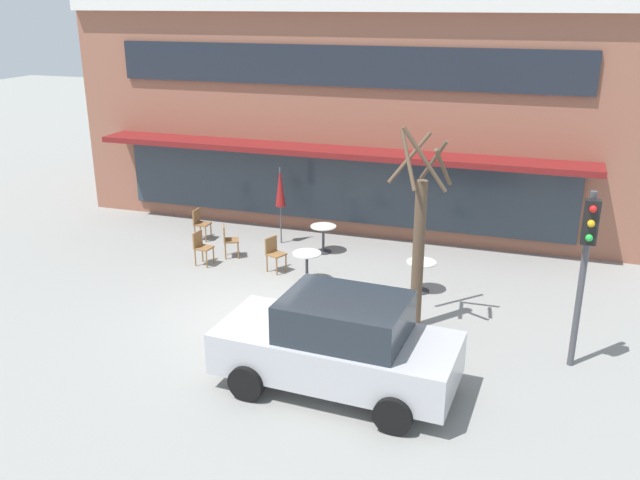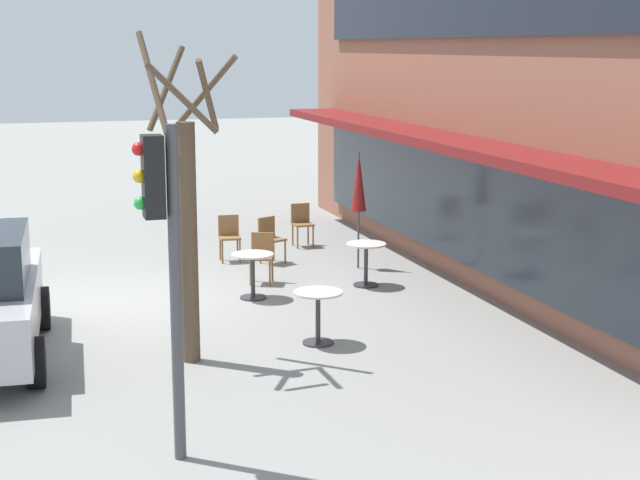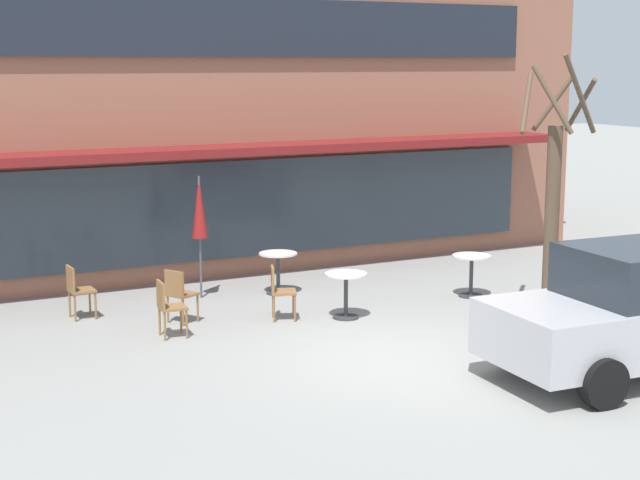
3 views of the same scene
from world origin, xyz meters
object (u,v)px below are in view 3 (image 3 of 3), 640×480
patio_umbrella_green_folded (199,208)px  cafe_chair_0 (279,289)px  street_tree (553,202)px  cafe_chair_2 (179,292)px  cafe_chair_3 (168,304)px  cafe_chair_1 (77,288)px  cafe_table_near_wall (278,266)px  cafe_table_streetside (346,288)px  cafe_table_by_tree (471,269)px  parked_sedan (640,311)px

patio_umbrella_green_folded → cafe_chair_0: size_ratio=2.47×
street_tree → cafe_chair_0: bearing=153.8°
cafe_chair_2 → cafe_chair_3: (-0.43, -0.71, 0.00)m
cafe_chair_0 → cafe_chair_1: size_ratio=1.00×
cafe_chair_0 → cafe_chair_2: (-1.53, 0.53, 0.00)m
cafe_table_near_wall → cafe_chair_0: bearing=-114.3°
cafe_table_streetside → cafe_table_by_tree: 2.75m
cafe_table_streetside → cafe_chair_0: bearing=158.3°
cafe_chair_1 → cafe_chair_3: size_ratio=1.00×
patio_umbrella_green_folded → cafe_table_by_tree: bearing=-26.0°
cafe_table_near_wall → street_tree: 5.07m
patio_umbrella_green_folded → street_tree: street_tree is taller
street_tree → cafe_table_streetside: bearing=152.4°
cafe_chair_3 → cafe_chair_0: bearing=5.1°
cafe_chair_0 → cafe_chair_1: (-2.93, 1.57, 0.00)m
cafe_table_streetside → cafe_chair_0: size_ratio=0.85×
patio_umbrella_green_folded → parked_sedan: patio_umbrella_green_folded is taller
patio_umbrella_green_folded → cafe_chair_2: patio_umbrella_green_folded is taller
cafe_table_near_wall → cafe_chair_1: 3.69m
cafe_chair_0 → parked_sedan: parked_sedan is taller
patio_umbrella_green_folded → street_tree: 6.09m
cafe_table_near_wall → cafe_chair_3: 3.29m
cafe_chair_1 → cafe_chair_2: size_ratio=1.00×
cafe_table_near_wall → cafe_chair_0: cafe_chair_0 is taller
cafe_table_near_wall → street_tree: street_tree is taller
cafe_table_near_wall → parked_sedan: (2.40, -6.46, 0.36)m
cafe_table_streetside → parked_sedan: 4.88m
parked_sedan → cafe_table_streetside: bearing=116.0°
cafe_table_near_wall → cafe_chair_3: size_ratio=0.85×
parked_sedan → cafe_chair_1: bearing=133.8°
parked_sedan → cafe_chair_0: bearing=123.5°
cafe_chair_2 → parked_sedan: parked_sedan is taller
cafe_table_by_tree → cafe_chair_0: cafe_chair_0 is taller
patio_umbrella_green_folded → cafe_chair_1: (-2.32, -0.44, -1.10)m
cafe_table_streetside → patio_umbrella_green_folded: patio_umbrella_green_folded is taller
cafe_chair_2 → cafe_table_streetside: bearing=-20.3°
cafe_table_by_tree → cafe_table_near_wall: bearing=149.2°
cafe_table_near_wall → cafe_table_by_tree: (3.00, -1.79, 0.00)m
cafe_table_streetside → cafe_chair_2: cafe_chair_2 is taller
cafe_chair_0 → street_tree: 4.67m
cafe_chair_1 → cafe_chair_3: 2.00m
cafe_table_by_tree → cafe_chair_3: size_ratio=0.85×
cafe_chair_0 → cafe_chair_1: bearing=151.7°
cafe_table_near_wall → cafe_table_streetside: same height
cafe_table_streetside → cafe_chair_3: cafe_chair_3 is taller
cafe_chair_2 → cafe_chair_3: size_ratio=1.00×
patio_umbrella_green_folded → cafe_chair_0: 2.38m
patio_umbrella_green_folded → cafe_chair_2: (-0.92, -1.48, -1.10)m
cafe_table_streetside → cafe_chair_2: 2.72m
cafe_chair_1 → cafe_table_by_tree: bearing=-14.2°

